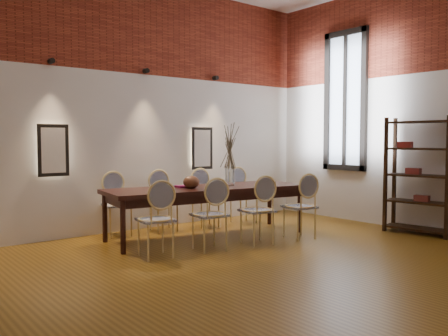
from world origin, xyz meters
TOP-DOWN VIEW (x-y plane):
  - floor at (0.00, 0.00)m, footprint 7.00×7.00m
  - wall_back at (0.00, 3.55)m, footprint 7.00×0.10m
  - brick_band_back at (0.00, 3.48)m, footprint 7.00×0.02m
  - niche_left at (-1.30, 3.45)m, footprint 0.36×0.06m
  - niche_right at (1.30, 3.45)m, footprint 0.36×0.06m
  - spot_fixture_left at (-1.30, 3.42)m, footprint 0.08×0.10m
  - spot_fixture_mid at (0.20, 3.42)m, footprint 0.08×0.10m
  - spot_fixture_right at (1.60, 3.42)m, footprint 0.08×0.10m
  - window_glass at (3.46, 2.00)m, footprint 0.02×0.78m
  - window_frame at (3.44, 2.00)m, footprint 0.08×0.90m
  - window_mullion at (3.44, 2.00)m, footprint 0.06×0.06m
  - dining_table at (0.58, 2.30)m, footprint 3.12×1.40m
  - chair_near_a at (-0.65, 1.71)m, footprint 0.50×0.50m
  - chair_near_b at (0.10, 1.60)m, footprint 0.50×0.50m
  - chair_near_c at (0.84, 1.49)m, footprint 0.50×0.50m
  - chair_near_d at (1.59, 1.38)m, footprint 0.50×0.50m
  - chair_far_a at (-0.42, 3.23)m, footprint 0.50×0.50m
  - chair_far_b at (0.32, 3.11)m, footprint 0.50×0.50m
  - chair_far_c at (1.07, 3.00)m, footprint 0.50×0.50m
  - chair_far_d at (1.81, 2.89)m, footprint 0.50×0.50m
  - vase at (0.97, 2.25)m, footprint 0.14×0.14m
  - dried_branches at (0.97, 2.25)m, footprint 0.50×0.50m
  - bowl at (0.29, 2.30)m, footprint 0.24×0.24m
  - book at (0.29, 2.46)m, footprint 0.28×0.22m
  - shelving_rack at (3.28, 0.47)m, footprint 0.50×1.04m

SIDE VIEW (x-z plane):
  - floor at x=0.00m, z-range -0.02..0.00m
  - dining_table at x=0.58m, z-range 0.00..0.75m
  - chair_near_a at x=-0.65m, z-range 0.00..0.94m
  - chair_near_b at x=0.10m, z-range 0.00..0.94m
  - chair_near_c at x=0.84m, z-range 0.00..0.94m
  - chair_near_d at x=1.59m, z-range 0.00..0.94m
  - chair_far_a at x=-0.42m, z-range 0.00..0.94m
  - chair_far_b at x=0.32m, z-range 0.00..0.94m
  - chair_far_c at x=1.07m, z-range 0.00..0.94m
  - chair_far_d at x=1.81m, z-range 0.00..0.94m
  - book at x=0.29m, z-range 0.75..0.78m
  - bowl at x=0.29m, z-range 0.75..0.93m
  - vase at x=0.97m, z-range 0.75..1.05m
  - shelving_rack at x=3.28m, z-range 0.00..1.80m
  - niche_left at x=-1.30m, z-range 0.97..1.63m
  - niche_right at x=1.30m, z-range 0.97..1.63m
  - dried_branches at x=0.97m, z-range 1.00..1.70m
  - wall_back at x=0.00m, z-range 0.00..4.00m
  - window_glass at x=3.46m, z-range 0.96..3.34m
  - window_frame at x=3.44m, z-range 0.90..3.40m
  - window_mullion at x=3.44m, z-range 0.95..3.35m
  - spot_fixture_left at x=-1.30m, z-range 2.51..2.59m
  - spot_fixture_mid at x=0.20m, z-range 2.51..2.59m
  - spot_fixture_right at x=1.60m, z-range 2.51..2.59m
  - brick_band_back at x=0.00m, z-range 2.50..4.00m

